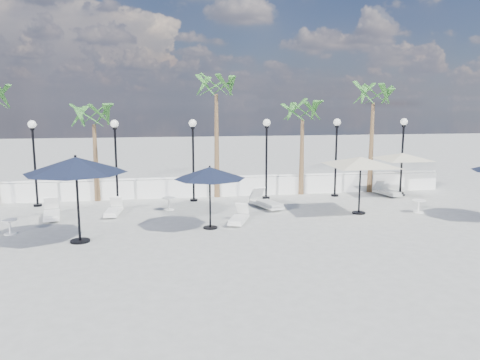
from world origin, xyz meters
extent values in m
plane|color=gray|center=(0.00, 0.00, 0.00)|extent=(100.00, 100.00, 0.00)
cube|color=white|center=(0.00, 7.50, 0.45)|extent=(26.00, 0.30, 0.90)
cube|color=white|center=(0.00, 7.50, 0.97)|extent=(26.00, 0.12, 0.08)
cylinder|color=black|center=(-7.00, 6.50, 0.05)|extent=(0.36, 0.36, 0.10)
cylinder|color=black|center=(-7.00, 6.50, 1.75)|extent=(0.10, 0.10, 3.50)
cylinder|color=black|center=(-7.00, 6.50, 3.45)|extent=(0.18, 0.18, 0.10)
sphere|color=white|center=(-7.00, 6.50, 3.66)|extent=(0.36, 0.36, 0.36)
cylinder|color=black|center=(-3.50, 6.50, 0.05)|extent=(0.36, 0.36, 0.10)
cylinder|color=black|center=(-3.50, 6.50, 1.75)|extent=(0.10, 0.10, 3.50)
cylinder|color=black|center=(-3.50, 6.50, 3.45)|extent=(0.18, 0.18, 0.10)
sphere|color=white|center=(-3.50, 6.50, 3.66)|extent=(0.36, 0.36, 0.36)
cylinder|color=black|center=(0.00, 6.50, 0.05)|extent=(0.36, 0.36, 0.10)
cylinder|color=black|center=(0.00, 6.50, 1.75)|extent=(0.10, 0.10, 3.50)
cylinder|color=black|center=(0.00, 6.50, 3.45)|extent=(0.18, 0.18, 0.10)
sphere|color=white|center=(0.00, 6.50, 3.66)|extent=(0.36, 0.36, 0.36)
cylinder|color=black|center=(3.50, 6.50, 0.05)|extent=(0.36, 0.36, 0.10)
cylinder|color=black|center=(3.50, 6.50, 1.75)|extent=(0.10, 0.10, 3.50)
cylinder|color=black|center=(3.50, 6.50, 3.45)|extent=(0.18, 0.18, 0.10)
sphere|color=white|center=(3.50, 6.50, 3.66)|extent=(0.36, 0.36, 0.36)
cylinder|color=black|center=(7.00, 6.50, 0.05)|extent=(0.36, 0.36, 0.10)
cylinder|color=black|center=(7.00, 6.50, 1.75)|extent=(0.10, 0.10, 3.50)
cylinder|color=black|center=(7.00, 6.50, 3.45)|extent=(0.18, 0.18, 0.10)
sphere|color=white|center=(7.00, 6.50, 3.66)|extent=(0.36, 0.36, 0.36)
cylinder|color=black|center=(10.50, 6.50, 0.05)|extent=(0.36, 0.36, 0.10)
cylinder|color=black|center=(10.50, 6.50, 1.75)|extent=(0.10, 0.10, 3.50)
cylinder|color=black|center=(10.50, 6.50, 3.45)|extent=(0.18, 0.18, 0.10)
sphere|color=white|center=(10.50, 6.50, 3.66)|extent=(0.36, 0.36, 0.36)
cone|color=brown|center=(-4.50, 7.30, 1.80)|extent=(0.28, 0.28, 3.60)
cone|color=brown|center=(1.20, 7.30, 2.50)|extent=(0.28, 0.28, 5.00)
cone|color=brown|center=(5.50, 7.30, 1.90)|extent=(0.28, 0.28, 3.80)
cone|color=brown|center=(9.20, 7.30, 2.30)|extent=(0.28, 0.28, 4.60)
cube|color=white|center=(-3.47, 4.16, 0.13)|extent=(0.67, 1.63, 0.09)
cube|color=white|center=(-3.49, 3.95, 0.22)|extent=(0.59, 1.11, 0.09)
cube|color=white|center=(-3.41, 4.80, 0.45)|extent=(0.53, 0.42, 0.50)
cube|color=white|center=(-5.85, 3.95, 0.15)|extent=(0.95, 1.89, 0.10)
cube|color=white|center=(-5.80, 3.71, 0.25)|extent=(0.80, 1.31, 0.10)
cube|color=white|center=(-6.00, 4.67, 0.51)|extent=(0.64, 0.53, 0.57)
cube|color=white|center=(3.04, 4.44, 0.16)|extent=(1.24, 2.04, 0.10)
cube|color=white|center=(3.13, 4.19, 0.27)|extent=(1.00, 1.43, 0.10)
cube|color=white|center=(2.79, 5.18, 0.54)|extent=(0.72, 0.63, 0.61)
cube|color=white|center=(1.42, 2.03, 0.13)|extent=(1.09, 1.68, 0.09)
cube|color=white|center=(1.34, 1.83, 0.22)|extent=(0.86, 1.19, 0.09)
cube|color=white|center=(1.66, 2.63, 0.45)|extent=(0.60, 0.54, 0.50)
cube|color=white|center=(9.62, 6.20, 0.13)|extent=(0.89, 1.71, 0.09)
cube|color=white|center=(9.67, 5.98, 0.23)|extent=(0.74, 1.19, 0.09)
cube|color=white|center=(9.48, 6.85, 0.46)|extent=(0.58, 0.49, 0.51)
cylinder|color=white|center=(-6.79, 1.87, 0.02)|extent=(0.42, 0.42, 0.03)
cylinder|color=white|center=(-6.79, 1.87, 0.25)|extent=(0.06, 0.06, 0.50)
cylinder|color=white|center=(-6.79, 1.87, 0.51)|extent=(0.54, 0.54, 0.03)
cylinder|color=white|center=(-1.20, 4.75, 0.02)|extent=(0.44, 0.44, 0.03)
cylinder|color=white|center=(-1.20, 4.75, 0.27)|extent=(0.07, 0.07, 0.53)
cylinder|color=white|center=(-1.20, 4.75, 0.54)|extent=(0.57, 0.57, 0.03)
cylinder|color=white|center=(9.22, 2.55, 0.02)|extent=(0.43, 0.43, 0.03)
cylinder|color=white|center=(9.22, 2.55, 0.26)|extent=(0.06, 0.06, 0.51)
cylinder|color=white|center=(9.22, 2.55, 0.52)|extent=(0.56, 0.56, 0.03)
cylinder|color=black|center=(-4.20, 0.46, 0.03)|extent=(0.64, 0.64, 0.07)
cylinder|color=black|center=(-4.20, 0.46, 1.40)|extent=(0.08, 0.08, 2.79)
cone|color=black|center=(-4.20, 0.46, 2.59)|extent=(3.31, 3.31, 0.51)
sphere|color=black|center=(-4.20, 0.46, 2.87)|extent=(0.09, 0.09, 0.09)
cylinder|color=black|center=(0.26, 1.47, 0.03)|extent=(0.52, 0.52, 0.06)
cylinder|color=black|center=(0.26, 1.47, 1.12)|extent=(0.07, 0.07, 2.24)
cone|color=black|center=(0.26, 1.47, 2.07)|extent=(2.61, 2.61, 0.42)
sphere|color=black|center=(0.26, 1.47, 2.30)|extent=(0.07, 0.07, 0.07)
cylinder|color=black|center=(10.35, 6.20, 0.03)|extent=(0.48, 0.48, 0.05)
cylinder|color=black|center=(10.35, 6.20, 1.05)|extent=(0.06, 0.06, 2.10)
pyramid|color=#C0B798|center=(10.35, 6.20, 2.13)|extent=(4.65, 4.65, 0.32)
cylinder|color=black|center=(6.64, 2.79, 0.03)|extent=(0.55, 0.55, 0.06)
cylinder|color=black|center=(6.64, 2.79, 1.18)|extent=(0.07, 0.07, 2.36)
pyramid|color=#C0B798|center=(6.64, 2.79, 2.39)|extent=(5.13, 5.13, 0.37)
camera|label=1|loc=(-1.43, -15.23, 4.56)|focal=35.00mm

